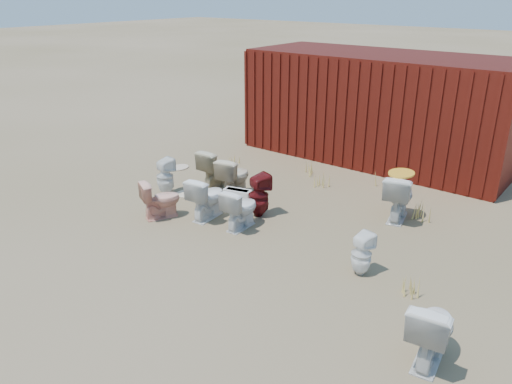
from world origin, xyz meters
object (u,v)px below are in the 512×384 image
Objects in this scene: toilet_back_e at (362,254)px; toilet_front_e at (431,330)px; toilet_front_pink at (161,199)px; toilet_back_beige_right at (234,177)px; toilet_front_c at (241,208)px; toilet_back_yellowlid at (399,197)px; toilet_back_beige_left at (217,169)px; toilet_front_a at (207,197)px; toilet_back_a at (165,176)px; toilet_front_maroon at (259,195)px; loose_tank at (238,199)px; shipping_container at (380,107)px.

toilet_front_e is at bearing 153.09° from toilet_back_e.
toilet_back_beige_right is at bearing -79.19° from toilet_front_pink.
toilet_front_c is 2.73m from toilet_back_yellowlid.
toilet_back_beige_left reaches higher than toilet_front_e.
toilet_back_a is at bearing -18.25° from toilet_front_a.
toilet_front_e reaches higher than toilet_front_maroon.
toilet_back_yellowlid reaches higher than toilet_front_e.
toilet_back_yellowlid is (3.26, 2.50, 0.08)m from toilet_front_pink.
toilet_front_a is at bearing -22.86° from toilet_front_e.
toilet_back_e reaches higher than loose_tank.
loose_tank is at bearing 14.43° from toilet_front_maroon.
toilet_front_pink is at bearing 31.05° from toilet_front_a.
shipping_container is at bearing 66.67° from loose_tank.
toilet_front_c is at bearing 114.88° from toilet_front_maroon.
toilet_back_beige_right is (0.56, -0.14, -0.01)m from toilet_back_beige_left.
toilet_back_beige_left reaches higher than loose_tank.
shipping_container is at bearing -67.46° from toilet_front_e.
toilet_back_a is at bearing -22.05° from toilet_front_e.
toilet_front_e is at bearing 173.63° from toilet_front_maroon.
toilet_back_beige_left reaches higher than toilet_front_a.
toilet_front_a is 0.97× the size of toilet_front_e.
toilet_back_a is 4.37m from toilet_back_yellowlid.
toilet_front_maroon is 2.41m from toilet_back_yellowlid.
toilet_back_a is 0.89× the size of toilet_back_beige_left.
toilet_back_beige_left is at bearing 0.93° from toilet_back_yellowlid.
toilet_back_a is 0.87× the size of toilet_back_yellowlid.
toilet_front_maroon is (-0.11, -4.38, -0.81)m from shipping_container.
toilet_back_a is (-1.39, 0.29, -0.02)m from toilet_front_a.
toilet_back_beige_right is at bearing -33.24° from toilet_front_e.
toilet_back_beige_left is (-1.49, 0.56, 0.02)m from toilet_front_maroon.
toilet_back_a is at bearing 178.51° from loose_tank.
toilet_back_a is at bearing 23.10° from toilet_back_beige_right.
toilet_front_c is 0.89× the size of toilet_back_beige_right.
toilet_back_beige_left reaches higher than toilet_front_maroon.
toilet_back_yellowlid is at bearing -148.93° from toilet_front_a.
toilet_front_c reaches higher than loose_tank.
toilet_front_maroon is 0.57m from loose_tank.
shipping_container is 9.53× the size of toilet_back_e.
toilet_front_pink is 1.39m from loose_tank.
toilet_back_beige_left is at bearing -1.09° from toilet_front_maroon.
shipping_container reaches higher than toilet_front_c.
toilet_back_a reaches higher than loose_tank.
toilet_front_c reaches higher than toilet_back_e.
shipping_container is at bearing -79.87° from toilet_front_pink.
toilet_front_c is 0.98× the size of toilet_back_a.
toilet_front_a is 0.70m from loose_tank.
toilet_back_e is at bearing 162.35° from toilet_back_beige_left.
toilet_front_maroon is 1.23× the size of toilet_back_e.
toilet_back_beige_right is at bearing -5.78° from toilet_back_e.
shipping_container reaches higher than toilet_back_e.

